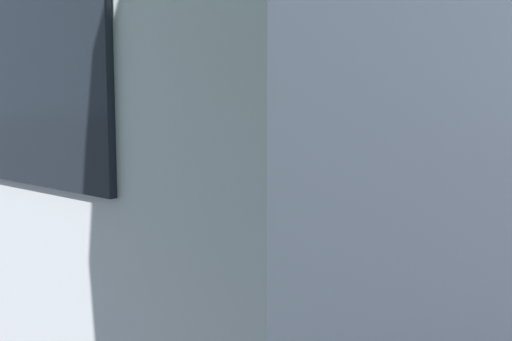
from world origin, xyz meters
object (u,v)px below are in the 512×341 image
object	(u,v)px
parked_motorcycle_silver	(287,275)
spectator_centre	(96,177)
traffic_cone	(501,230)
spectator_left	(158,187)
spectator_far_left	(234,193)
stunt_motorcycle	(357,162)

from	to	relation	value
parked_motorcycle_silver	spectator_centre	bearing A→B (deg)	-9.21
parked_motorcycle_silver	traffic_cone	xyz separation A→B (m)	(-0.54, -4.29, -0.18)
spectator_left	traffic_cone	bearing A→B (deg)	-133.81
spectator_far_left	traffic_cone	distance (m)	4.06
spectator_far_left	parked_motorcycle_silver	bearing A→B (deg)	150.24
spectator_centre	parked_motorcycle_silver	size ratio (longest dim) A/B	0.86
spectator_centre	traffic_cone	world-z (taller)	spectator_centre
spectator_left	parked_motorcycle_silver	world-z (taller)	spectator_left
stunt_motorcycle	spectator_far_left	bearing A→B (deg)	98.97
spectator_centre	stunt_motorcycle	size ratio (longest dim) A/B	0.93
spectator_centre	stunt_motorcycle	world-z (taller)	stunt_motorcycle
spectator_centre	spectator_far_left	bearing A→B (deg)	-175.41
stunt_motorcycle	spectator_centre	bearing A→B (deg)	64.37
spectator_centre	traffic_cone	size ratio (longest dim) A/B	2.81
spectator_centre	spectator_left	bearing A→B (deg)	-171.98
parked_motorcycle_silver	spectator_left	bearing A→B (deg)	-15.98
spectator_left	spectator_centre	xyz separation A→B (m)	(1.15, 0.16, 0.05)
spectator_far_left	stunt_motorcycle	size ratio (longest dim) A/B	0.93
spectator_left	traffic_cone	size ratio (longest dim) A/B	2.69
spectator_centre	traffic_cone	bearing A→B (deg)	-140.92
spectator_left	stunt_motorcycle	bearing A→B (deg)	-101.12
spectator_left	spectator_centre	size ratio (longest dim) A/B	0.96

